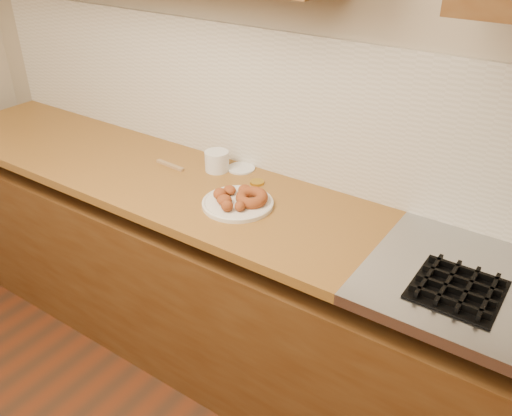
# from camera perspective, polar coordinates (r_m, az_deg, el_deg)

# --- Properties ---
(wall_back) EXTENTS (4.00, 0.02, 2.70)m
(wall_back) POSITION_cam_1_polar(r_m,az_deg,el_deg) (2.17, 4.79, 14.01)
(wall_back) COLOR tan
(wall_back) RESTS_ON ground
(base_cabinet) EXTENTS (3.60, 0.60, 0.77)m
(base_cabinet) POSITION_cam_1_polar(r_m,az_deg,el_deg) (2.40, 0.01, -10.48)
(base_cabinet) COLOR #56381A
(base_cabinet) RESTS_ON floor
(butcher_block) EXTENTS (2.30, 0.62, 0.04)m
(butcher_block) POSITION_cam_1_polar(r_m,az_deg,el_deg) (2.50, -12.42, 4.01)
(butcher_block) COLOR brown
(butcher_block) RESTS_ON base_cabinet
(backsplash) EXTENTS (3.60, 0.02, 0.60)m
(backsplash) POSITION_cam_1_polar(r_m,az_deg,el_deg) (2.21, 4.46, 10.19)
(backsplash) COLOR beige
(backsplash) RESTS_ON wall_back
(donut_plate) EXTENTS (0.28, 0.28, 0.02)m
(donut_plate) POSITION_cam_1_polar(r_m,az_deg,el_deg) (2.10, -1.94, 0.47)
(donut_plate) COLOR silver
(donut_plate) RESTS_ON butcher_block
(ring_donut) EXTENTS (0.16, 0.16, 0.06)m
(ring_donut) POSITION_cam_1_polar(r_m,az_deg,el_deg) (2.08, -0.46, 1.12)
(ring_donut) COLOR #99431C
(ring_donut) RESTS_ON donut_plate
(fried_dough_chunks) EXTENTS (0.18, 0.21, 0.05)m
(fried_dough_chunks) POSITION_cam_1_polar(r_m,az_deg,el_deg) (2.10, -2.65, 1.22)
(fried_dough_chunks) COLOR #99431C
(fried_dough_chunks) RESTS_ON donut_plate
(plastic_tub) EXTENTS (0.13, 0.13, 0.09)m
(plastic_tub) POSITION_cam_1_polar(r_m,az_deg,el_deg) (2.37, -4.14, 4.96)
(plastic_tub) COLOR silver
(plastic_tub) RESTS_ON butcher_block
(tub_lid) EXTENTS (0.15, 0.15, 0.01)m
(tub_lid) POSITION_cam_1_polar(r_m,az_deg,el_deg) (2.39, -1.57, 4.20)
(tub_lid) COLOR silver
(tub_lid) RESTS_ON butcher_block
(brass_jar_lid) EXTENTS (0.06, 0.06, 0.01)m
(brass_jar_lid) POSITION_cam_1_polar(r_m,az_deg,el_deg) (2.27, 0.11, 2.72)
(brass_jar_lid) COLOR gold
(brass_jar_lid) RESTS_ON butcher_block
(wooden_utensil) EXTENTS (0.16, 0.03, 0.01)m
(wooden_utensil) POSITION_cam_1_polar(r_m,az_deg,el_deg) (2.44, -9.02, 4.47)
(wooden_utensil) COLOR #96744C
(wooden_utensil) RESTS_ON butcher_block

